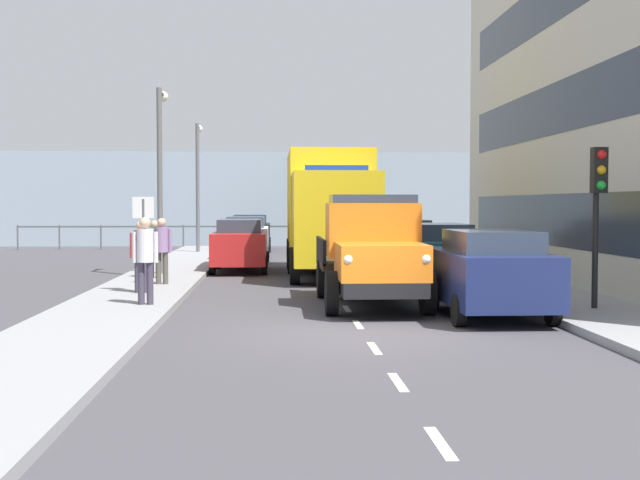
% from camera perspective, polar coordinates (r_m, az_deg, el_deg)
% --- Properties ---
extents(ground_plane, '(80.00, 80.00, 0.00)m').
position_cam_1_polar(ground_plane, '(22.52, 0.80, -3.21)').
color(ground_plane, '#423F44').
extents(sidewalk_left, '(2.39, 38.91, 0.15)m').
position_cam_1_polar(sidewalk_left, '(23.34, 12.69, -2.89)').
color(sidewalk_left, gray).
rests_on(sidewalk_left, ground_plane).
extents(sidewalk_right, '(2.39, 38.91, 0.15)m').
position_cam_1_polar(sidewalk_right, '(22.69, -11.44, -3.03)').
color(sidewalk_right, gray).
rests_on(sidewalk_right, ground_plane).
extents(road_centreline_markings, '(0.12, 35.22, 0.01)m').
position_cam_1_polar(road_centreline_markings, '(21.89, 0.91, -3.36)').
color(road_centreline_markings, silver).
rests_on(road_centreline_markings, ground_plane).
extents(sea_horizon, '(80.00, 0.80, 5.00)m').
position_cam_1_polar(sea_horizon, '(44.84, -1.18, 2.82)').
color(sea_horizon, '#8C9EAD').
rests_on(sea_horizon, ground_plane).
extents(seawall_railing, '(28.08, 0.08, 1.20)m').
position_cam_1_polar(seawall_railing, '(41.26, -1.01, 0.65)').
color(seawall_railing, '#4C5156').
rests_on(seawall_railing, ground_plane).
extents(truck_vintage_orange, '(2.17, 5.64, 2.43)m').
position_cam_1_polar(truck_vintage_orange, '(17.98, 3.59, -0.89)').
color(truck_vintage_orange, black).
rests_on(truck_vintage_orange, ground_plane).
extents(lorry_cargo_yellow, '(2.58, 8.20, 3.87)m').
position_cam_1_polar(lorry_cargo_yellow, '(25.92, 0.66, 2.13)').
color(lorry_cargo_yellow, gold).
rests_on(lorry_cargo_yellow, ground_plane).
extents(car_navy_kerbside_near, '(1.93, 3.98, 1.72)m').
position_cam_1_polar(car_navy_kerbside_near, '(16.71, 11.49, -2.17)').
color(car_navy_kerbside_near, navy).
rests_on(car_navy_kerbside_near, ground_plane).
extents(car_teal_kerbside_1, '(1.90, 4.37, 1.72)m').
position_cam_1_polar(car_teal_kerbside_1, '(22.15, 7.83, -1.00)').
color(car_teal_kerbside_1, '#1E6670').
rests_on(car_teal_kerbside_1, ground_plane).
extents(car_maroon_kerbside_2, '(1.86, 4.09, 1.72)m').
position_cam_1_polar(car_maroon_kerbside_2, '(27.49, 5.68, -0.32)').
color(car_maroon_kerbside_2, maroon).
rests_on(car_maroon_kerbside_2, ground_plane).
extents(car_red_oppositeside_0, '(1.81, 4.23, 1.72)m').
position_cam_1_polar(car_red_oppositeside_0, '(27.65, -5.49, -0.30)').
color(car_red_oppositeside_0, '#B21E1E').
rests_on(car_red_oppositeside_0, ground_plane).
extents(car_white_oppositeside_1, '(1.86, 4.19, 1.72)m').
position_cam_1_polar(car_white_oppositeside_1, '(33.28, -5.09, 0.17)').
color(car_white_oppositeside_1, white).
rests_on(car_white_oppositeside_1, ground_plane).
extents(car_black_oppositeside_2, '(1.93, 4.35, 1.72)m').
position_cam_1_polar(car_black_oppositeside_2, '(39.72, -4.78, 0.55)').
color(car_black_oppositeside_2, black).
rests_on(car_black_oppositeside_2, ground_plane).
extents(pedestrian_with_bag, '(0.53, 0.34, 1.81)m').
position_cam_1_polar(pedestrian_with_bag, '(17.60, -11.85, -0.87)').
color(pedestrian_with_bag, '#383342').
rests_on(pedestrian_with_bag, sidewalk_right).
extents(pedestrian_near_railing, '(0.53, 0.34, 1.69)m').
position_cam_1_polar(pedestrian_near_railing, '(19.97, -12.12, -0.71)').
color(pedestrian_near_railing, '#383342').
rests_on(pedestrian_near_railing, sidewalk_right).
extents(pedestrian_by_lamp, '(0.53, 0.34, 1.71)m').
position_cam_1_polar(pedestrian_by_lamp, '(22.02, -10.76, -0.36)').
color(pedestrian_by_lamp, '#4C473D').
rests_on(pedestrian_by_lamp, sidewalk_right).
extents(pedestrian_couple_a, '(0.53, 0.34, 1.62)m').
position_cam_1_polar(pedestrian_couple_a, '(23.92, -11.23, -0.28)').
color(pedestrian_couple_a, black).
rests_on(pedestrian_couple_a, sidewalk_right).
extents(traffic_light_near, '(0.28, 0.41, 3.20)m').
position_cam_1_polar(traffic_light_near, '(17.40, 18.46, 3.14)').
color(traffic_light_near, black).
rests_on(traffic_light_near, sidewalk_left).
extents(lamp_post_promenade, '(0.32, 1.14, 5.55)m').
position_cam_1_polar(lamp_post_promenade, '(25.61, -10.85, 5.31)').
color(lamp_post_promenade, '#59595B').
rests_on(lamp_post_promenade, sidewalk_right).
extents(lamp_post_far, '(0.32, 1.14, 5.58)m').
position_cam_1_polar(lamp_post_far, '(36.88, -8.34, 4.48)').
color(lamp_post_far, '#59595B').
rests_on(lamp_post_far, sidewalk_right).
extents(street_sign, '(0.50, 0.07, 2.25)m').
position_cam_1_polar(street_sign, '(20.00, -11.97, 0.85)').
color(street_sign, '#4C4C4C').
rests_on(street_sign, sidewalk_right).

